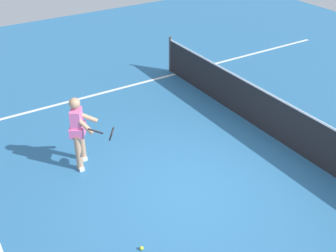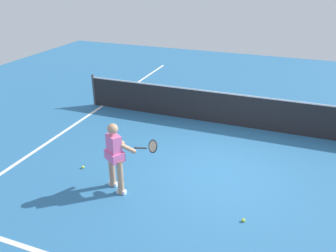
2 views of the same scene
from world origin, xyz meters
The scene contains 6 objects.
ground_plane centered at (0.00, 0.00, 0.00)m, with size 24.36×24.36×0.00m, color teal.
sideline_left_marking centered at (-4.72, 0.00, 0.00)m, with size 0.10×16.74×0.01m, color white.
court_net centered at (0.00, 2.63, 0.51)m, with size 10.12×0.08×1.09m.
tennis_player centered at (-1.89, -1.48, 0.85)m, with size 1.08×0.78×1.55m.
tennis_ball_near centered at (-3.08, -1.05, 0.03)m, with size 0.07×0.07×0.07m, color #D1E533.
tennis_ball_far centered at (0.80, -1.58, 0.03)m, with size 0.07×0.07×0.07m, color #D1E533.
Camera 1 is at (5.11, -3.77, 5.26)m, focal length 45.16 mm.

